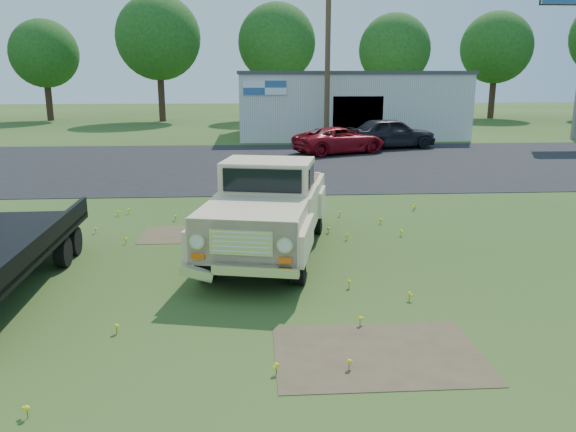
% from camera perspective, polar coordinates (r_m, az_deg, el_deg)
% --- Properties ---
extents(ground, '(140.00, 140.00, 0.00)m').
position_cam_1_polar(ground, '(11.03, -1.98, -6.76)').
color(ground, '#284917').
rests_on(ground, ground).
extents(asphalt_lot, '(90.00, 14.00, 0.02)m').
position_cam_1_polar(asphalt_lot, '(25.61, -3.00, 5.31)').
color(asphalt_lot, black).
rests_on(asphalt_lot, ground).
extents(dirt_patch_a, '(3.00, 2.00, 0.01)m').
position_cam_1_polar(dirt_patch_a, '(8.48, 9.14, -13.70)').
color(dirt_patch_a, brown).
rests_on(dirt_patch_a, ground).
extents(dirt_patch_b, '(2.20, 1.60, 0.01)m').
position_cam_1_polar(dirt_patch_b, '(14.45, -10.36, -1.88)').
color(dirt_patch_b, brown).
rests_on(dirt_patch_b, ground).
extents(commercial_building, '(14.20, 8.20, 4.15)m').
position_cam_1_polar(commercial_building, '(37.86, 6.01, 11.32)').
color(commercial_building, beige).
rests_on(commercial_building, ground).
extents(utility_pole_mid, '(1.60, 0.30, 9.00)m').
position_cam_1_polar(utility_pole_mid, '(32.59, 4.04, 15.31)').
color(utility_pole_mid, '#473821').
rests_on(utility_pole_mid, ground).
extents(treeline_b, '(5.76, 5.76, 8.57)m').
position_cam_1_polar(treeline_b, '(54.30, -23.53, 14.88)').
color(treeline_b, '#3A241A').
rests_on(treeline_b, ground).
extents(treeline_c, '(7.04, 7.04, 10.47)m').
position_cam_1_polar(treeline_c, '(50.48, -13.04, 17.24)').
color(treeline_c, '#3A241A').
rests_on(treeline_c, ground).
extents(treeline_d, '(6.72, 6.72, 10.00)m').
position_cam_1_polar(treeline_d, '(50.92, -1.13, 17.19)').
color(treeline_d, '#3A241A').
rests_on(treeline_d, ground).
extents(treeline_e, '(6.08, 6.08, 9.04)m').
position_cam_1_polar(treeline_e, '(50.85, 10.76, 16.25)').
color(treeline_e, '#3A241A').
rests_on(treeline_e, ground).
extents(treeline_f, '(6.40, 6.40, 9.52)m').
position_cam_1_polar(treeline_f, '(56.44, 20.40, 15.73)').
color(treeline_f, '#3A241A').
rests_on(treeline_f, ground).
extents(vintage_pickup_truck, '(3.45, 6.24, 2.14)m').
position_cam_1_polar(vintage_pickup_truck, '(12.51, -2.01, 0.90)').
color(vintage_pickup_truck, beige).
rests_on(vintage_pickup_truck, ground).
extents(red_pickup, '(5.27, 3.92, 1.33)m').
position_cam_1_polar(red_pickup, '(29.07, 5.27, 7.65)').
color(red_pickup, maroon).
rests_on(red_pickup, ground).
extents(dark_sedan, '(5.15, 2.98, 1.65)m').
position_cam_1_polar(dark_sedan, '(31.48, 10.42, 8.27)').
color(dark_sedan, black).
rests_on(dark_sedan, ground).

